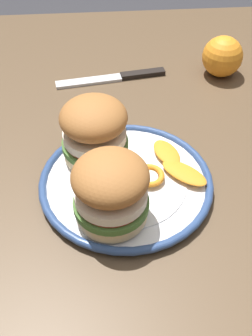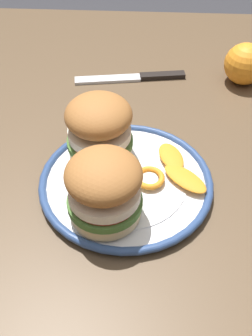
{
  "view_description": "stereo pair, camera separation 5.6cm",
  "coord_description": "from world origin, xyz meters",
  "px_view_note": "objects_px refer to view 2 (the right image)",
  "views": [
    {
      "loc": [
        0.36,
        -0.08,
        1.2
      ],
      "look_at": [
        -0.07,
        -0.05,
        0.77
      ],
      "focal_mm": 45.09,
      "sensor_mm": 36.0,
      "label": 1
    },
    {
      "loc": [
        0.36,
        -0.03,
        1.2
      ],
      "look_at": [
        -0.07,
        -0.05,
        0.77
      ],
      "focal_mm": 45.09,
      "sensor_mm": 36.0,
      "label": 2
    }
  ],
  "objects_px": {
    "dining_table": "(155,261)",
    "sandwich_half_right": "(99,128)",
    "sandwich_half_left": "(104,187)",
    "table_knife": "(138,78)",
    "dinner_plate": "(126,182)",
    "whole_orange": "(245,64)"
  },
  "relations": [
    {
      "from": "sandwich_half_left",
      "to": "whole_orange",
      "type": "relative_size",
      "value": 1.43
    },
    {
      "from": "dinner_plate",
      "to": "whole_orange",
      "type": "distance_m",
      "value": 0.36
    },
    {
      "from": "dining_table",
      "to": "whole_orange",
      "type": "xyz_separation_m",
      "value": [
        -0.36,
        0.16,
        0.14
      ]
    },
    {
      "from": "sandwich_half_right",
      "to": "whole_orange",
      "type": "distance_m",
      "value": 0.35
    },
    {
      "from": "dinner_plate",
      "to": "table_knife",
      "type": "bearing_deg",
      "value": 178.34
    },
    {
      "from": "dinner_plate",
      "to": "sandwich_half_left",
      "type": "distance_m",
      "value": 0.09
    },
    {
      "from": "dining_table",
      "to": "sandwich_half_left",
      "type": "distance_m",
      "value": 0.18
    },
    {
      "from": "dining_table",
      "to": "sandwich_half_right",
      "type": "distance_m",
      "value": 0.22
    },
    {
      "from": "dinner_plate",
      "to": "whole_orange",
      "type": "bearing_deg",
      "value": 144.1
    },
    {
      "from": "sandwich_half_left",
      "to": "dinner_plate",
      "type": "bearing_deg",
      "value": 159.1
    },
    {
      "from": "dinner_plate",
      "to": "whole_orange",
      "type": "xyz_separation_m",
      "value": [
        -0.29,
        0.21,
        0.03
      ]
    },
    {
      "from": "dinner_plate",
      "to": "dining_table",
      "type": "bearing_deg",
      "value": 36.54
    },
    {
      "from": "whole_orange",
      "to": "table_knife",
      "type": "bearing_deg",
      "value": -89.5
    },
    {
      "from": "table_knife",
      "to": "whole_orange",
      "type": "bearing_deg",
      "value": 90.5
    },
    {
      "from": "dinner_plate",
      "to": "whole_orange",
      "type": "height_order",
      "value": "whole_orange"
    },
    {
      "from": "dining_table",
      "to": "dinner_plate",
      "type": "relative_size",
      "value": 5.08
    },
    {
      "from": "sandwich_half_left",
      "to": "whole_orange",
      "type": "bearing_deg",
      "value": 146.49
    },
    {
      "from": "sandwich_half_left",
      "to": "whole_orange",
      "type": "xyz_separation_m",
      "value": [
        -0.36,
        0.24,
        -0.03
      ]
    },
    {
      "from": "sandwich_half_left",
      "to": "table_knife",
      "type": "xyz_separation_m",
      "value": [
        -0.36,
        0.03,
        -0.07
      ]
    },
    {
      "from": "dining_table",
      "to": "whole_orange",
      "type": "height_order",
      "value": "whole_orange"
    },
    {
      "from": "sandwich_half_right",
      "to": "sandwich_half_left",
      "type": "bearing_deg",
      "value": 8.64
    },
    {
      "from": "dining_table",
      "to": "sandwich_half_right",
      "type": "height_order",
      "value": "sandwich_half_right"
    }
  ]
}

